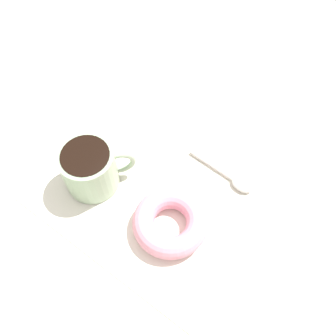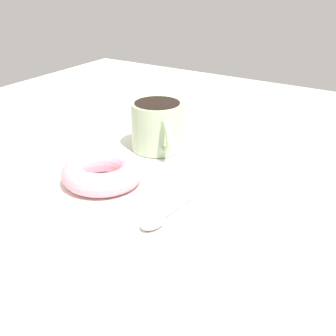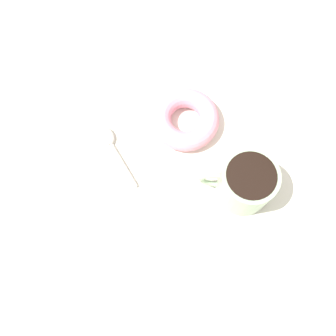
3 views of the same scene
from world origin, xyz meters
The scene contains 5 objects.
ground_plane centered at (0.00, 0.00, -1.00)cm, with size 120.00×120.00×2.00cm, color beige.
napkin centered at (0.86, -0.13, 0.15)cm, with size 35.86×35.86×0.30cm, color white.
coffee_cup centered at (-6.90, 8.98, 4.33)cm, with size 9.95×9.42×7.79cm.
donut centered at (-6.48, -5.61, 1.94)cm, with size 11.31×11.31×3.29cm, color pink.
spoon centered at (5.83, -9.63, 0.70)cm, with size 2.64×12.18×0.90cm.
Camera 2 is at (32.59, -50.07, 30.09)cm, focal length 50.00 mm.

